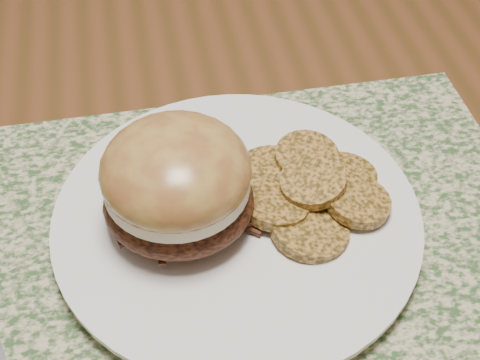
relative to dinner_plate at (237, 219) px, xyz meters
name	(u,v)px	position (x,y,z in m)	size (l,w,h in m)	color
placemat	(248,242)	(0.01, -0.02, -0.01)	(0.45, 0.33, 0.00)	#315029
dinner_plate	(237,219)	(0.00, 0.00, 0.00)	(0.26, 0.26, 0.02)	white
pork_sandwich	(177,183)	(-0.04, 0.00, 0.05)	(0.13, 0.13, 0.08)	black
roasted_potatoes	(309,189)	(0.06, 0.01, 0.02)	(0.13, 0.13, 0.03)	#A97731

